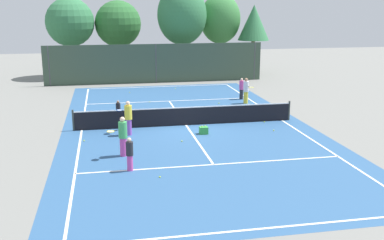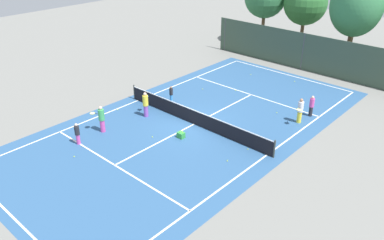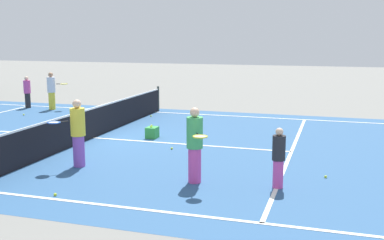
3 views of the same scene
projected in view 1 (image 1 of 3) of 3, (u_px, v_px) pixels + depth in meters
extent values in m
plane|color=slate|center=(186.00, 125.00, 24.71)|extent=(80.00, 80.00, 0.00)
cube|color=#2D5684|center=(186.00, 125.00, 24.71)|extent=(13.00, 25.00, 0.00)
cube|color=white|center=(82.00, 130.00, 23.70)|extent=(0.10, 24.00, 0.01)
cube|color=white|center=(282.00, 120.00, 25.72)|extent=(0.10, 24.00, 0.01)
cube|color=white|center=(258.00, 229.00, 13.29)|extent=(11.00, 0.10, 0.01)
cube|color=white|center=(159.00, 87.00, 36.13)|extent=(11.00, 0.10, 0.01)
cube|color=white|center=(213.00, 165.00, 18.62)|extent=(11.00, 0.10, 0.01)
cube|color=white|center=(169.00, 101.00, 30.80)|extent=(11.00, 0.10, 0.01)
cube|color=white|center=(186.00, 125.00, 24.71)|extent=(0.10, 12.80, 0.01)
cylinder|color=#333833|center=(73.00, 120.00, 23.50)|extent=(0.10, 0.10, 1.10)
cylinder|color=#333833|center=(289.00, 111.00, 25.65)|extent=(0.10, 0.10, 1.10)
cube|color=black|center=(186.00, 117.00, 24.59)|extent=(11.80, 0.03, 0.95)
cube|color=white|center=(186.00, 108.00, 24.47)|extent=(11.80, 0.04, 0.05)
cube|color=#384C3D|center=(156.00, 63.00, 37.64)|extent=(18.00, 0.06, 3.20)
cylinder|color=#3F4447|center=(49.00, 66.00, 36.08)|extent=(0.12, 0.12, 3.20)
cylinder|color=#3F4447|center=(156.00, 63.00, 37.64)|extent=(0.12, 0.12, 3.20)
cylinder|color=#3F4447|center=(255.00, 61.00, 39.19)|extent=(0.12, 0.12, 3.20)
cylinder|color=brown|center=(72.00, 59.00, 40.58)|extent=(0.34, 0.34, 3.24)
sphere|color=#337547|center=(70.00, 22.00, 39.79)|extent=(4.22, 4.22, 4.22)
cylinder|color=brown|center=(119.00, 58.00, 41.90)|extent=(0.34, 0.34, 3.08)
sphere|color=#2D6B33|center=(118.00, 24.00, 41.14)|extent=(4.14, 4.14, 4.14)
cylinder|color=brown|center=(220.00, 55.00, 43.13)|extent=(0.38, 0.38, 3.32)
ellipsoid|color=#3D8442|center=(220.00, 19.00, 42.30)|extent=(3.78, 3.10, 4.53)
cylinder|color=brown|center=(182.00, 57.00, 41.03)|extent=(0.43, 0.43, 3.47)
ellipsoid|color=#337547|center=(182.00, 15.00, 40.12)|extent=(4.35, 4.07, 5.22)
cylinder|color=brown|center=(253.00, 57.00, 42.57)|extent=(0.35, 0.35, 3.12)
cone|color=#337547|center=(254.00, 23.00, 41.79)|extent=(2.87, 2.87, 3.19)
cylinder|color=#232328|center=(241.00, 94.00, 31.36)|extent=(0.25, 0.25, 0.68)
cylinder|color=#D14799|center=(242.00, 85.00, 31.20)|extent=(0.31, 0.31, 0.60)
sphere|color=beige|center=(242.00, 79.00, 31.10)|extent=(0.18, 0.18, 0.18)
cylinder|color=#388CD8|center=(119.00, 117.00, 25.37)|extent=(0.21, 0.21, 0.56)
cylinder|color=#232328|center=(118.00, 108.00, 25.25)|extent=(0.26, 0.26, 0.49)
sphere|color=#A37556|center=(118.00, 102.00, 25.17)|extent=(0.15, 0.15, 0.15)
cylinder|color=purple|center=(129.00, 127.00, 22.76)|extent=(0.30, 0.30, 0.81)
cylinder|color=yellow|center=(128.00, 112.00, 22.58)|extent=(0.37, 0.37, 0.71)
sphere|color=beige|center=(128.00, 103.00, 22.46)|extent=(0.22, 0.22, 0.22)
cylinder|color=black|center=(123.00, 111.00, 22.76)|extent=(0.16, 0.16, 0.03)
torus|color=blue|center=(120.00, 110.00, 22.90)|extent=(0.47, 0.47, 0.03)
cylinder|color=silver|center=(120.00, 110.00, 22.90)|extent=(0.39, 0.39, 0.00)
cylinder|color=#D14799|center=(130.00, 163.00, 17.91)|extent=(0.23, 0.23, 0.63)
cylinder|color=#232328|center=(129.00, 149.00, 17.76)|extent=(0.29, 0.29, 0.55)
sphere|color=beige|center=(129.00, 140.00, 17.67)|extent=(0.17, 0.17, 0.17)
cylinder|color=yellow|center=(246.00, 98.00, 30.02)|extent=(0.29, 0.29, 0.79)
cylinder|color=silver|center=(246.00, 86.00, 29.84)|extent=(0.36, 0.36, 0.69)
sphere|color=#A37556|center=(246.00, 80.00, 29.73)|extent=(0.21, 0.21, 0.21)
cylinder|color=black|center=(249.00, 87.00, 29.55)|extent=(0.09, 0.20, 0.03)
torus|color=yellow|center=(251.00, 87.00, 29.34)|extent=(0.41, 0.41, 0.03)
cylinder|color=silver|center=(251.00, 87.00, 29.34)|extent=(0.34, 0.34, 0.00)
cylinder|color=#D14799|center=(123.00, 147.00, 19.63)|extent=(0.30, 0.30, 0.81)
cylinder|color=#3FA559|center=(123.00, 130.00, 19.44)|extent=(0.37, 0.37, 0.71)
sphere|color=beige|center=(122.00, 119.00, 19.33)|extent=(0.22, 0.22, 0.22)
cylinder|color=black|center=(116.00, 130.00, 19.23)|extent=(0.19, 0.12, 0.03)
torus|color=yellow|center=(111.00, 131.00, 19.07)|extent=(0.45, 0.45, 0.03)
cylinder|color=silver|center=(111.00, 131.00, 19.07)|extent=(0.37, 0.37, 0.00)
cube|color=green|center=(204.00, 130.00, 23.01)|extent=(0.42, 0.35, 0.36)
sphere|color=#CCE533|center=(202.00, 126.00, 22.94)|extent=(0.07, 0.07, 0.07)
sphere|color=#CCE533|center=(205.00, 126.00, 23.02)|extent=(0.07, 0.07, 0.07)
sphere|color=#CCE533|center=(264.00, 122.00, 25.25)|extent=(0.07, 0.07, 0.07)
sphere|color=#CCE533|center=(274.00, 130.00, 23.55)|extent=(0.07, 0.07, 0.07)
sphere|color=#CCE533|center=(130.00, 92.00, 33.66)|extent=(0.07, 0.07, 0.07)
sphere|color=#CCE533|center=(160.00, 177.00, 17.22)|extent=(0.07, 0.07, 0.07)
sphere|color=#CCE533|center=(120.00, 108.00, 28.57)|extent=(0.07, 0.07, 0.07)
sphere|color=#CCE533|center=(150.00, 102.00, 30.40)|extent=(0.07, 0.07, 0.07)
sphere|color=#CCE533|center=(182.00, 141.00, 21.72)|extent=(0.07, 0.07, 0.07)
sphere|color=#CCE533|center=(84.00, 141.00, 21.79)|extent=(0.07, 0.07, 0.07)
sphere|color=#CCE533|center=(175.00, 88.00, 35.32)|extent=(0.07, 0.07, 0.07)
sphere|color=#CCE533|center=(219.00, 103.00, 30.00)|extent=(0.07, 0.07, 0.07)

